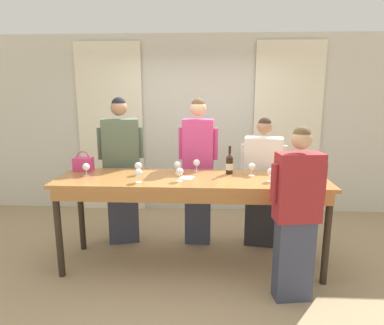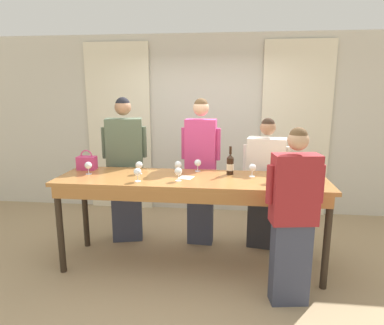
{
  "view_description": "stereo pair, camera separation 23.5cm",
  "coord_description": "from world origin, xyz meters",
  "px_view_note": "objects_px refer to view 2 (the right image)",
  "views": [
    {
      "loc": [
        0.19,
        -3.59,
        1.98
      ],
      "look_at": [
        0.0,
        0.08,
        1.18
      ],
      "focal_mm": 32.0,
      "sensor_mm": 36.0,
      "label": 1
    },
    {
      "loc": [
        0.42,
        -3.57,
        1.98
      ],
      "look_at": [
        0.0,
        0.08,
        1.18
      ],
      "focal_mm": 32.0,
      "sensor_mm": 36.0,
      "label": 2
    }
  ],
  "objects_px": {
    "wine_glass_center_right": "(88,166)",
    "wine_glass_back_mid": "(139,165)",
    "tasting_bar": "(191,188)",
    "wine_glass_front_mid": "(321,173)",
    "wine_glass_back_right": "(178,172)",
    "wine_glass_front_left": "(198,163)",
    "guest_cream_sweater": "(265,184)",
    "guest_olive_jacket": "(125,170)",
    "handbag": "(87,162)",
    "wine_glass_front_right": "(271,173)",
    "wine_glass_back_left": "(178,165)",
    "wine_bottle": "(230,164)",
    "wine_glass_center_mid": "(252,168)",
    "guest_pink_top": "(201,170)",
    "wine_glass_center_left": "(137,172)",
    "host_pouring": "(293,217)"
  },
  "relations": [
    {
      "from": "wine_glass_center_right",
      "to": "wine_glass_back_mid",
      "type": "relative_size",
      "value": 1.0
    },
    {
      "from": "tasting_bar",
      "to": "wine_glass_center_right",
      "type": "height_order",
      "value": "wine_glass_center_right"
    },
    {
      "from": "wine_glass_center_right",
      "to": "wine_glass_back_mid",
      "type": "bearing_deg",
      "value": 8.22
    },
    {
      "from": "wine_glass_front_mid",
      "to": "wine_glass_back_right",
      "type": "bearing_deg",
      "value": -175.7
    },
    {
      "from": "wine_glass_front_left",
      "to": "guest_cream_sweater",
      "type": "relative_size",
      "value": 0.09
    },
    {
      "from": "guest_olive_jacket",
      "to": "handbag",
      "type": "bearing_deg",
      "value": -135.54
    },
    {
      "from": "wine_glass_front_right",
      "to": "wine_glass_back_left",
      "type": "relative_size",
      "value": 1.0
    },
    {
      "from": "wine_bottle",
      "to": "wine_glass_back_left",
      "type": "relative_size",
      "value": 2.25
    },
    {
      "from": "wine_glass_back_right",
      "to": "handbag",
      "type": "bearing_deg",
      "value": 161.51
    },
    {
      "from": "wine_glass_front_mid",
      "to": "guest_olive_jacket",
      "type": "xyz_separation_m",
      "value": [
        -2.27,
        0.63,
        -0.18
      ]
    },
    {
      "from": "wine_glass_front_right",
      "to": "wine_glass_back_mid",
      "type": "xyz_separation_m",
      "value": [
        -1.44,
        0.21,
        0.0
      ]
    },
    {
      "from": "wine_glass_center_right",
      "to": "guest_cream_sweater",
      "type": "relative_size",
      "value": 0.09
    },
    {
      "from": "wine_glass_center_mid",
      "to": "guest_pink_top",
      "type": "height_order",
      "value": "guest_pink_top"
    },
    {
      "from": "handbag",
      "to": "wine_glass_front_mid",
      "type": "bearing_deg",
      "value": -6.09
    },
    {
      "from": "tasting_bar",
      "to": "guest_pink_top",
      "type": "bearing_deg",
      "value": 85.37
    },
    {
      "from": "wine_glass_front_mid",
      "to": "wine_glass_center_left",
      "type": "xyz_separation_m",
      "value": [
        -1.88,
        -0.18,
        0.0
      ]
    },
    {
      "from": "wine_glass_front_right",
      "to": "wine_glass_back_right",
      "type": "distance_m",
      "value": 0.95
    },
    {
      "from": "wine_glass_back_left",
      "to": "wine_glass_front_right",
      "type": "bearing_deg",
      "value": -16.12
    },
    {
      "from": "handbag",
      "to": "wine_glass_center_left",
      "type": "relative_size",
      "value": 1.66
    },
    {
      "from": "guest_cream_sweater",
      "to": "tasting_bar",
      "type": "bearing_deg",
      "value": -144.16
    },
    {
      "from": "wine_glass_back_left",
      "to": "guest_pink_top",
      "type": "bearing_deg",
      "value": 61.64
    },
    {
      "from": "handbag",
      "to": "tasting_bar",
      "type": "bearing_deg",
      "value": -11.79
    },
    {
      "from": "wine_glass_center_right",
      "to": "host_pouring",
      "type": "distance_m",
      "value": 2.26
    },
    {
      "from": "wine_glass_back_right",
      "to": "wine_glass_back_mid",
      "type": "bearing_deg",
      "value": 153.02
    },
    {
      "from": "wine_glass_back_left",
      "to": "wine_glass_back_mid",
      "type": "xyz_separation_m",
      "value": [
        -0.43,
        -0.08,
        0.0
      ]
    },
    {
      "from": "wine_bottle",
      "to": "wine_glass_back_right",
      "type": "relative_size",
      "value": 2.25
    },
    {
      "from": "wine_glass_center_mid",
      "to": "guest_olive_jacket",
      "type": "bearing_deg",
      "value": 163.52
    },
    {
      "from": "wine_bottle",
      "to": "wine_glass_back_mid",
      "type": "height_order",
      "value": "wine_bottle"
    },
    {
      "from": "handbag",
      "to": "wine_glass_back_mid",
      "type": "relative_size",
      "value": 1.66
    },
    {
      "from": "wine_glass_front_right",
      "to": "host_pouring",
      "type": "height_order",
      "value": "host_pouring"
    },
    {
      "from": "wine_glass_front_left",
      "to": "wine_glass_center_mid",
      "type": "xyz_separation_m",
      "value": [
        0.62,
        -0.17,
        0.0
      ]
    },
    {
      "from": "wine_glass_front_left",
      "to": "wine_glass_center_left",
      "type": "height_order",
      "value": "same"
    },
    {
      "from": "wine_glass_front_right",
      "to": "guest_pink_top",
      "type": "bearing_deg",
      "value": 138.19
    },
    {
      "from": "wine_bottle",
      "to": "wine_glass_front_left",
      "type": "relative_size",
      "value": 2.25
    },
    {
      "from": "wine_glass_front_left",
      "to": "wine_glass_back_right",
      "type": "xyz_separation_m",
      "value": [
        -0.16,
        -0.45,
        0.0
      ]
    },
    {
      "from": "wine_glass_back_mid",
      "to": "tasting_bar",
      "type": "bearing_deg",
      "value": -11.78
    },
    {
      "from": "wine_bottle",
      "to": "handbag",
      "type": "bearing_deg",
      "value": 178.5
    },
    {
      "from": "wine_glass_front_left",
      "to": "guest_olive_jacket",
      "type": "height_order",
      "value": "guest_olive_jacket"
    },
    {
      "from": "guest_pink_top",
      "to": "wine_glass_back_left",
      "type": "bearing_deg",
      "value": -118.36
    },
    {
      "from": "wine_bottle",
      "to": "handbag",
      "type": "xyz_separation_m",
      "value": [
        -1.7,
        0.04,
        -0.03
      ]
    },
    {
      "from": "host_pouring",
      "to": "wine_glass_back_left",
      "type": "bearing_deg",
      "value": 146.45
    },
    {
      "from": "tasting_bar",
      "to": "wine_glass_back_left",
      "type": "xyz_separation_m",
      "value": [
        -0.17,
        0.21,
        0.2
      ]
    },
    {
      "from": "tasting_bar",
      "to": "wine_glass_back_right",
      "type": "bearing_deg",
      "value": -133.7
    },
    {
      "from": "wine_glass_back_left",
      "to": "wine_glass_back_right",
      "type": "height_order",
      "value": "same"
    },
    {
      "from": "wine_glass_center_left",
      "to": "wine_glass_back_left",
      "type": "relative_size",
      "value": 1.0
    },
    {
      "from": "wine_glass_center_left",
      "to": "handbag",
      "type": "bearing_deg",
      "value": 148.42
    },
    {
      "from": "tasting_bar",
      "to": "wine_glass_back_mid",
      "type": "distance_m",
      "value": 0.65
    },
    {
      "from": "wine_glass_back_left",
      "to": "handbag",
      "type": "bearing_deg",
      "value": 176.99
    },
    {
      "from": "guest_olive_jacket",
      "to": "guest_pink_top",
      "type": "relative_size",
      "value": 1.01
    },
    {
      "from": "guest_olive_jacket",
      "to": "wine_glass_back_mid",
      "type": "bearing_deg",
      "value": -56.98
    }
  ]
}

